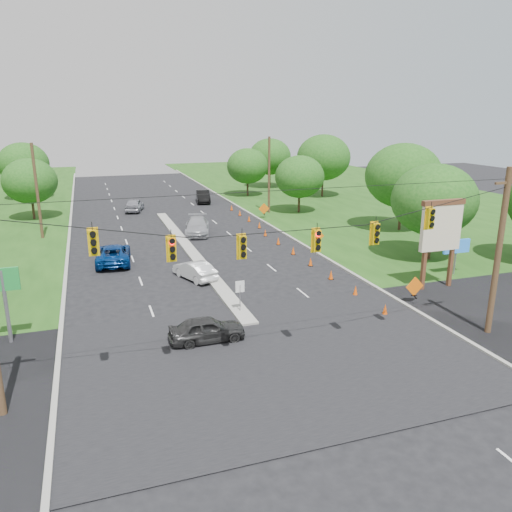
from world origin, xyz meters
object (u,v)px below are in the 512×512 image
object	(u,v)px
pylon_sign	(443,230)
black_sedan	(207,329)
blue_pickup	(113,254)
white_sedan	(195,270)

from	to	relation	value
pylon_sign	black_sedan	bearing A→B (deg)	-169.14
blue_pickup	black_sedan	bearing A→B (deg)	108.08
black_sedan	white_sedan	size ratio (longest dim) A/B	0.99
black_sedan	white_sedan	bearing A→B (deg)	-8.54
pylon_sign	white_sedan	world-z (taller)	pylon_sign
white_sedan	blue_pickup	bearing A→B (deg)	-68.93
pylon_sign	black_sedan	world-z (taller)	pylon_sign
white_sedan	pylon_sign	bearing A→B (deg)	134.98
blue_pickup	pylon_sign	bearing A→B (deg)	153.08
black_sedan	white_sedan	distance (m)	10.45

